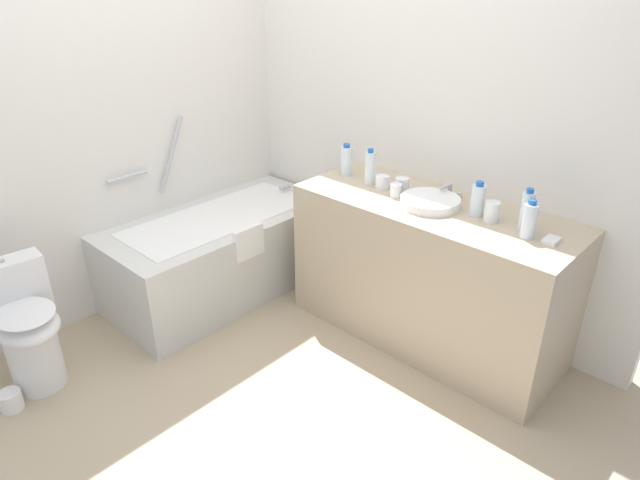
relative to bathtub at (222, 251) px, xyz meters
name	(u,v)px	position (x,y,z in m)	size (l,w,h in m)	color
ground_plane	(249,389)	(-0.56, -0.91, -0.29)	(3.69, 3.69, 0.00)	tan
wall_back_tiled	(87,114)	(-0.56, 0.41, 0.95)	(3.09, 0.10, 2.49)	silver
wall_right_mirror	(417,109)	(0.84, -0.91, 0.95)	(0.10, 2.94, 2.49)	silver
bathtub	(222,251)	(0.00, 0.00, 0.00)	(1.53, 0.73, 1.15)	silver
toilet	(26,328)	(-1.28, -0.03, 0.05)	(0.37, 0.49, 0.69)	white
vanity_counter	(428,273)	(0.48, -1.30, 0.13)	(0.61, 1.57, 0.85)	tan
sink_basin	(430,202)	(0.46, -1.29, 0.58)	(0.32, 0.32, 0.05)	white
sink_faucet	(449,191)	(0.65, -1.29, 0.59)	(0.12, 0.15, 0.08)	#B3B3B8
water_bottle_0	(346,161)	(0.53, -0.63, 0.65)	(0.07, 0.07, 0.20)	silver
water_bottle_1	(529,220)	(0.44, -1.83, 0.64)	(0.07, 0.07, 0.19)	silver
water_bottle_2	(527,210)	(0.52, -1.78, 0.65)	(0.06, 0.06, 0.21)	silver
water_bottle_3	(478,200)	(0.51, -1.53, 0.64)	(0.07, 0.07, 0.18)	silver
water_bottle_4	(370,168)	(0.50, -0.83, 0.65)	(0.06, 0.06, 0.21)	silver
drinking_glass_0	(382,182)	(0.49, -0.94, 0.59)	(0.08, 0.08, 0.08)	white
drinking_glass_1	(492,212)	(0.50, -1.62, 0.61)	(0.08, 0.08, 0.10)	white
drinking_glass_2	(402,185)	(0.52, -1.05, 0.60)	(0.08, 0.08, 0.08)	white
drinking_glass_3	(396,190)	(0.44, -1.07, 0.59)	(0.07, 0.07, 0.08)	white
soap_dish	(552,240)	(0.47, -1.94, 0.56)	(0.09, 0.06, 0.02)	white
toilet_paper_roll	(11,401)	(-1.47, -0.14, -0.24)	(0.11, 0.11, 0.10)	white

